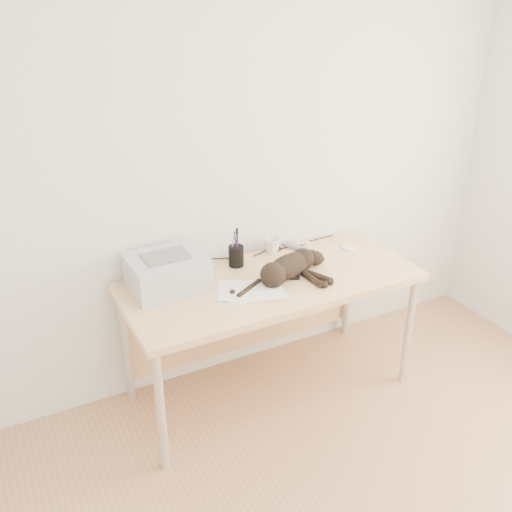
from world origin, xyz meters
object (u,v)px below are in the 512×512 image
printer (167,272)px  pen_cup (236,256)px  mouse (348,246)px  mug (272,246)px  desk (263,293)px  cat (287,268)px

printer → pen_cup: (0.42, 0.06, -0.03)m
pen_cup → mouse: bearing=-8.6°
mug → mouse: mug is taller
desk → cat: cat is taller
mug → pen_cup: size_ratio=0.44×
pen_cup → printer: bearing=-172.2°
desk → printer: (-0.52, 0.08, 0.22)m
cat → printer: bearing=145.6°
mouse → cat: bearing=-179.4°
pen_cup → mug: bearing=11.3°
printer → pen_cup: bearing=7.8°
pen_cup → mouse: (0.69, -0.10, -0.04)m
mug → printer: bearing=-170.8°
desk → pen_cup: 0.26m
desk → pen_cup: (-0.10, 0.14, 0.19)m
desk → mouse: 0.61m
desk → mug: 0.31m
printer → mouse: 1.12m
printer → cat: printer is taller
cat → mug: 0.33m
cat → mouse: cat is taller
desk → mug: mug is taller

